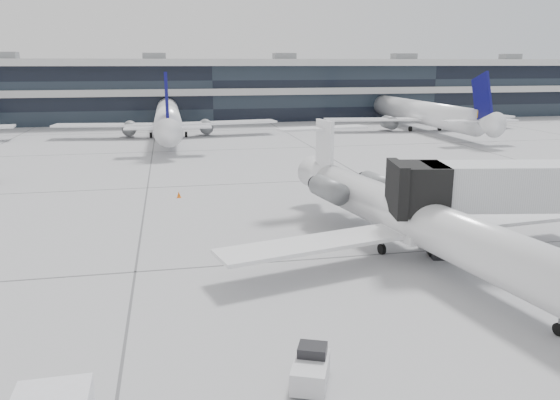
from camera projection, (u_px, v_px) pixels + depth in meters
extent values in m
plane|color=#969698|center=(321.00, 259.00, 30.15)|extent=(220.00, 220.00, 0.00)
cube|color=black|center=(208.00, 92.00, 106.85)|extent=(170.00, 22.00, 10.00)
cylinder|color=white|center=(425.00, 224.00, 29.16)|extent=(6.49, 22.62, 2.53)
cone|color=white|center=(321.00, 175.00, 40.58)|extent=(2.90, 3.38, 2.41)
cube|color=white|center=(314.00, 244.00, 27.97)|extent=(10.61, 4.90, 0.21)
cube|color=white|center=(500.00, 219.00, 32.36)|extent=(10.53, 3.55, 0.21)
cylinder|color=slate|center=(329.00, 190.00, 35.32)|extent=(1.95, 3.39, 1.41)
cylinder|color=slate|center=(379.00, 185.00, 36.67)|extent=(1.95, 3.39, 1.41)
cube|color=white|center=(324.00, 149.00, 39.60)|extent=(0.69, 2.45, 4.22)
cube|color=white|center=(323.00, 128.00, 39.57)|extent=(6.92, 2.68, 0.15)
cylinder|color=black|center=(559.00, 329.00, 21.59)|extent=(0.26, 0.55, 0.53)
cylinder|color=black|center=(382.00, 249.00, 30.80)|extent=(0.33, 0.63, 0.60)
cylinder|color=black|center=(423.00, 243.00, 31.81)|extent=(0.33, 0.63, 0.60)
cube|color=#B0B2B5|center=(544.00, 186.00, 29.60)|extent=(13.39, 4.86, 2.44)
cube|color=black|center=(421.00, 188.00, 29.45)|extent=(2.92, 3.38, 2.63)
cylinder|color=slate|center=(446.00, 234.00, 30.13)|extent=(0.41, 0.41, 2.63)
cube|color=black|center=(445.00, 251.00, 30.37)|extent=(1.89, 1.59, 0.66)
cube|color=silver|center=(311.00, 372.00, 18.22)|extent=(1.77, 2.21, 0.79)
cube|color=black|center=(312.00, 351.00, 18.51)|extent=(1.19, 1.09, 0.44)
cylinder|color=black|center=(299.00, 367.00, 19.04)|extent=(0.29, 0.42, 0.38)
cylinder|color=black|center=(327.00, 370.00, 18.87)|extent=(0.29, 0.42, 0.38)
cylinder|color=black|center=(293.00, 390.00, 17.71)|extent=(0.29, 0.42, 0.38)
cylinder|color=black|center=(323.00, 393.00, 17.54)|extent=(0.29, 0.42, 0.38)
cone|color=orange|center=(179.00, 194.00, 43.76)|extent=(0.33, 0.33, 0.52)
cube|color=orange|center=(179.00, 197.00, 43.82)|extent=(0.38, 0.38, 0.03)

